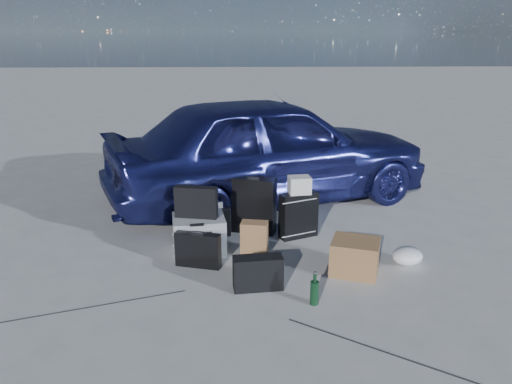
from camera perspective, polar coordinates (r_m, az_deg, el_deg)
ground at (r=4.88m, az=0.01°, el=-9.78°), size 60.00×60.00×0.00m
car at (r=6.77m, az=1.57°, el=4.93°), size 4.73×3.27×1.50m
pelican_case at (r=5.38m, az=-6.52°, el=-4.84°), size 0.60×0.52×0.39m
laptop_bag at (r=5.25m, az=-6.87°, el=-1.16°), size 0.46×0.20×0.33m
briefcase at (r=5.06m, az=-6.65°, el=-6.61°), size 0.47×0.22×0.36m
suitcase_left at (r=5.82m, az=-0.27°, el=-1.53°), size 0.54×0.34×0.66m
suitcase_right at (r=5.72m, az=4.88°, el=-2.66°), size 0.47×0.32×0.53m
white_carton at (r=5.62m, az=4.98°, el=0.81°), size 0.26×0.22×0.19m
duffel_bag at (r=5.90m, az=-6.07°, el=-3.07°), size 0.67×0.31×0.33m
flat_box_white at (r=5.84m, az=-6.00°, el=-1.19°), size 0.45×0.37×0.07m
flat_box_black at (r=5.81m, az=-5.99°, el=-0.65°), size 0.30×0.25×0.05m
kraft_bag at (r=5.27m, az=-0.19°, el=-5.36°), size 0.30×0.21×0.37m
cardboard_box at (r=5.01m, az=11.23°, el=-7.25°), size 0.55×0.52×0.34m
plastic_bag at (r=5.34m, az=16.92°, el=-7.04°), size 0.37×0.33×0.17m
messenger_bag at (r=4.62m, az=0.22°, el=-9.23°), size 0.47×0.22×0.32m
green_bottle at (r=4.41m, az=6.70°, el=-10.93°), size 0.09×0.09×0.29m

